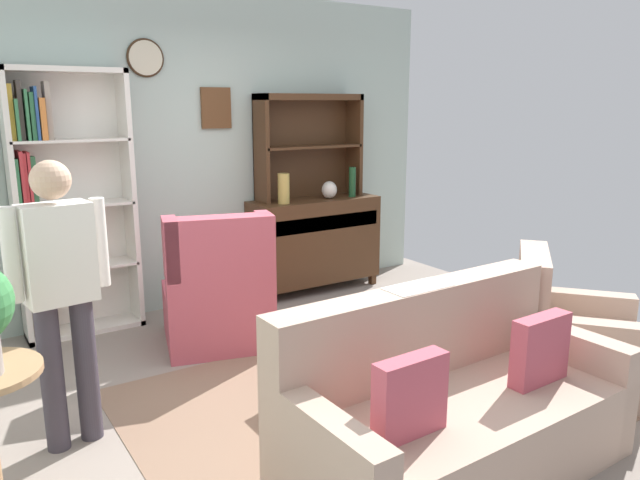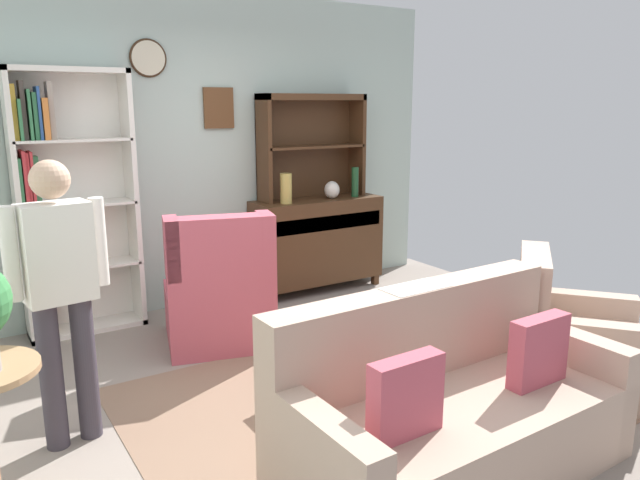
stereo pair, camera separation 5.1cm
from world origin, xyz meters
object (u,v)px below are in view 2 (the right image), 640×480
at_px(book_stack, 351,330).
at_px(vase_tall, 286,188).
at_px(vase_round, 332,190).
at_px(armchair_floral, 570,343).
at_px(couch_floral, 448,412).
at_px(bookshelf, 66,203).
at_px(sideboard, 317,240).
at_px(sideboard_hutch, 311,132).
at_px(person_reading, 60,284).
at_px(bottle_wine, 355,182).
at_px(wingback_chair, 219,297).
at_px(coffee_table, 366,340).

bearing_deg(book_stack, vase_tall, 71.75).
height_order(vase_round, armchair_floral, vase_round).
relative_size(couch_floral, armchair_floral, 1.69).
xyz_separation_m(bookshelf, book_stack, (1.24, -2.16, -0.61)).
distance_m(sideboard, book_stack, 2.32).
xyz_separation_m(sideboard_hutch, book_stack, (-1.05, -2.18, -1.10)).
distance_m(bookshelf, vase_round, 2.42).
distance_m(sideboard_hutch, person_reading, 3.23).
bearing_deg(vase_round, person_reading, -150.06).
distance_m(couch_floral, person_reading, 2.11).
relative_size(bottle_wine, armchair_floral, 0.27).
relative_size(bookshelf, person_reading, 1.35).
bearing_deg(bookshelf, wingback_chair, -45.35).
bearing_deg(couch_floral, book_stack, 88.57).
bearing_deg(couch_floral, sideboard_hutch, 70.75).
bearing_deg(person_reading, book_stack, -14.63).
bearing_deg(couch_floral, wingback_chair, 98.71).
height_order(bookshelf, sideboard_hutch, bookshelf).
relative_size(sideboard_hutch, bottle_wine, 3.72).
bearing_deg(sideboard, coffee_table, -114.07).
height_order(vase_round, book_stack, vase_round).
bearing_deg(vase_round, armchair_floral, -86.46).
bearing_deg(bottle_wine, wingback_chair, -157.99).
height_order(sideboard, armchair_floral, sideboard).
height_order(sideboard, bottle_wine, bottle_wine).
bearing_deg(bookshelf, armchair_floral, -47.04).
bearing_deg(wingback_chair, vase_tall, 36.00).
height_order(bookshelf, couch_floral, bookshelf).
bearing_deg(sideboard_hutch, coffee_table, -112.97).
height_order(sideboard, book_stack, sideboard).
relative_size(sideboard, sideboard_hutch, 1.18).
height_order(vase_tall, vase_round, vase_tall).
xyz_separation_m(person_reading, book_stack, (1.58, -0.41, -0.45)).
height_order(sideboard_hutch, armchair_floral, sideboard_hutch).
relative_size(sideboard, armchair_floral, 1.21).
height_order(couch_floral, armchair_floral, couch_floral).
height_order(bottle_wine, wingback_chair, bottle_wine).
xyz_separation_m(bookshelf, coffee_table, (1.37, -2.12, -0.71)).
height_order(sideboard, person_reading, person_reading).
distance_m(bottle_wine, couch_floral, 3.30).
distance_m(armchair_floral, book_stack, 1.48).
bearing_deg(book_stack, wingback_chair, 105.53).
distance_m(armchair_floral, person_reading, 3.16).
distance_m(vase_tall, wingback_chair, 1.42).
height_order(bookshelf, coffee_table, bookshelf).
xyz_separation_m(bookshelf, sideboard, (2.28, -0.09, -0.56)).
relative_size(sideboard, couch_floral, 0.71).
height_order(sideboard_hutch, vase_tall, sideboard_hutch).
xyz_separation_m(bottle_wine, coffee_table, (-1.30, -1.95, -0.71)).
bearing_deg(sideboard_hutch, sideboard, -90.00).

